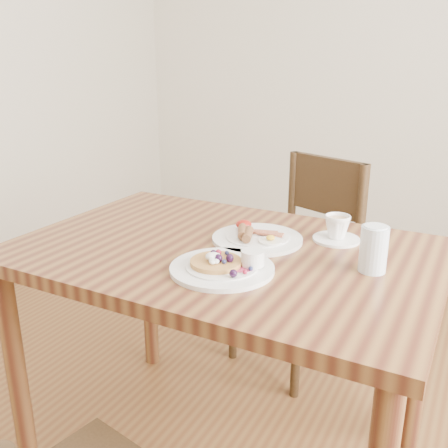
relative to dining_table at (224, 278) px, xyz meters
The scene contains 6 objects.
dining_table is the anchor object (origin of this frame).
chair_far 0.71m from the dining_table, 89.16° to the left, with size 0.54×0.54×0.88m.
pancake_plate 0.20m from the dining_table, 61.57° to the right, with size 0.27×0.27×0.06m.
breakfast_plate 0.15m from the dining_table, 56.81° to the left, with size 0.27×0.27×0.04m.
teacup_saucer 0.37m from the dining_table, 37.29° to the left, with size 0.14×0.14×0.08m.
water_glass 0.45m from the dining_table, ahead, with size 0.07×0.07×0.12m, color silver.
Camera 1 is at (0.64, -1.19, 1.27)m, focal length 40.00 mm.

